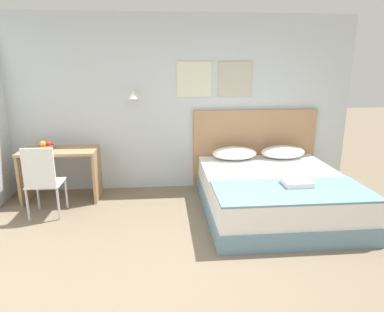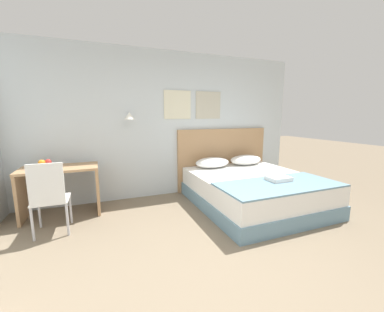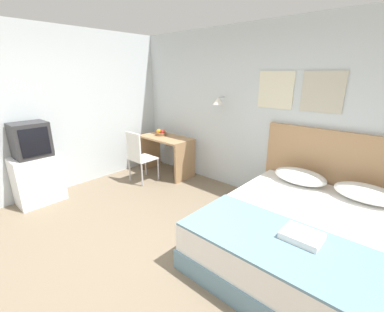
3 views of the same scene
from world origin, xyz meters
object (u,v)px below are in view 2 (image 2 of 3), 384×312
Objects in this scene: folded_towel_near_foot at (279,178)px; desk_chair at (49,194)px; bed at (253,190)px; fruit_bowl at (45,164)px; pillow_right at (246,160)px; headboard at (223,159)px; desk at (61,183)px; pillow_left at (212,163)px; throw_blanket at (279,184)px.

folded_towel_near_foot is 0.35× the size of desk_chair.
bed is 9.35× the size of fruit_bowl.
desk_chair is at bearing -168.11° from pillow_right.
desk_chair is (-3.37, -0.71, -0.07)m from pillow_right.
headboard is 5.99× the size of folded_towel_near_foot.
bed is 1.96× the size of desk.
headboard is 2.07× the size of desk_chair.
pillow_left is at bearing -144.08° from headboard.
pillow_left is 1.00× the size of pillow_right.
desk is 4.76× the size of fruit_bowl.
bed is at bearing 90.00° from throw_blanket.
fruit_bowl is (-3.23, 1.21, 0.23)m from folded_towel_near_foot.
bed is 3.00m from desk_chair.
pillow_left is at bearing 115.44° from bed.
desk is at bearing 155.77° from throw_blanket.
pillow_left reaches higher than bed.
pillow_left is 0.71× the size of desk_chair.
fruit_bowl is at bearing -179.41° from pillow_right.
fruit_bowl is (-3.13, 0.76, 0.54)m from bed.
headboard is at bearing 35.92° from pillow_left.
pillow_right is 1.45m from throw_blanket.
desk_chair reaches higher than pillow_right.
headboard is at bearing 90.00° from throw_blanket.
pillow_left is 0.64× the size of desk.
headboard is 2.96m from desk.
headboard is 1.53m from folded_towel_near_foot.
folded_towel_near_foot is at bearing 53.06° from throw_blanket.
pillow_right is at bearing 11.89° from desk_chair.
desk_chair is at bearing 178.37° from bed.
pillow_left is 2.06× the size of folded_towel_near_foot.
desk_chair is 4.27× the size of fruit_bowl.
pillow_right is (0.38, 0.79, 0.36)m from bed.
headboard reaches higher than desk.
fruit_bowl is at bearing -179.24° from pillow_left.
fruit_bowl is (-0.18, 0.04, 0.29)m from desk.
throw_blanket is at bearing -90.00° from bed.
pillow_right reaches higher than bed.
bed is 1.13m from headboard.
headboard is 3.15m from fruit_bowl.
throw_blanket is at bearing -24.23° from desk.
fruit_bowl is at bearing 166.38° from bed.
desk is (-3.05, 1.18, -0.06)m from folded_towel_near_foot.
headboard is 0.47m from pillow_right.
fruit_bowl is at bearing 101.54° from desk_chair.
throw_blanket is 1.89× the size of desk_chair.
folded_towel_near_foot is (0.11, -0.46, 0.31)m from bed.
pillow_left is at bearing 180.00° from pillow_right.
headboard is 2.91× the size of pillow_right.
pillow_right is (0.38, -0.27, -0.00)m from headboard.
headboard is at bearing 144.08° from pillow_right.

